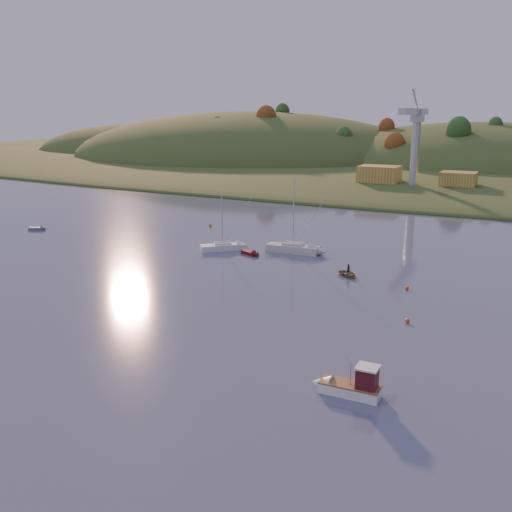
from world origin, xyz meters
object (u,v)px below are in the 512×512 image
at_px(red_tender, 252,254).
at_px(grey_dinghy, 40,229).
at_px(canoe, 348,274).
at_px(fishing_boat, 346,385).
at_px(sailboat_far, 293,248).
at_px(sailboat_near, 222,246).

relative_size(red_tender, grey_dinghy, 1.08).
height_order(canoe, red_tender, red_tender).
xyz_separation_m(fishing_boat, canoe, (-10.24, 32.34, -0.45)).
xyz_separation_m(sailboat_far, canoe, (12.21, -9.17, -0.41)).
bearing_deg(sailboat_near, grey_dinghy, 139.42).
height_order(fishing_boat, red_tender, fishing_boat).
bearing_deg(red_tender, fishing_boat, -28.48).
xyz_separation_m(sailboat_near, canoe, (23.00, -5.28, -0.31)).
distance_m(fishing_boat, grey_dinghy, 81.06).
xyz_separation_m(red_tender, grey_dinghy, (-45.24, -0.72, -0.00)).
distance_m(canoe, red_tender, 17.67).
bearing_deg(red_tender, sailboat_far, 68.76).
xyz_separation_m(canoe, red_tender, (-17.09, 4.49, -0.09)).
distance_m(fishing_boat, sailboat_near, 50.20).
distance_m(fishing_boat, red_tender, 45.87).
relative_size(fishing_boat, red_tender, 1.49).
bearing_deg(sailboat_far, red_tender, -139.36).
relative_size(sailboat_near, sailboat_far, 0.83).
bearing_deg(sailboat_far, grey_dinghy, -177.02).
distance_m(sailboat_near, grey_dinghy, 39.37).
relative_size(fishing_boat, canoe, 1.68).
height_order(fishing_boat, canoe, fishing_boat).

